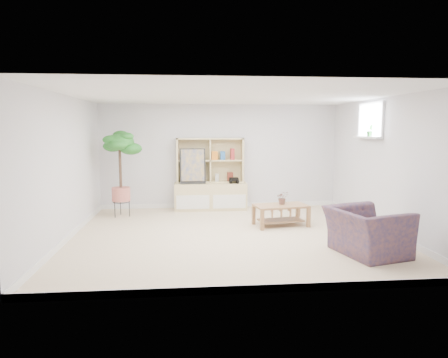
{
  "coord_description": "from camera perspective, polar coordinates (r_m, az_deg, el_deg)",
  "views": [
    {
      "loc": [
        -0.75,
        -6.76,
        1.86
      ],
      "look_at": [
        -0.07,
        0.68,
        0.9
      ],
      "focal_mm": 32.0,
      "sensor_mm": 36.0,
      "label": 1
    }
  ],
  "objects": [
    {
      "name": "toy_truck",
      "position": [
        9.03,
        1.43,
        -0.15
      ],
      "size": [
        0.29,
        0.21,
        0.15
      ],
      "primitive_type": null,
      "rotation": [
        0.0,
        0.0,
        0.04
      ],
      "color": "black",
      "rests_on": "storage_unit"
    },
    {
      "name": "ceiling",
      "position": [
        6.82,
        1.12,
        11.85
      ],
      "size": [
        5.5,
        5.0,
        0.01
      ],
      "primitive_type": "cube",
      "color": "white",
      "rests_on": "walls"
    },
    {
      "name": "baseboard",
      "position": [
        7.04,
        1.07,
        -7.59
      ],
      "size": [
        5.5,
        5.0,
        0.1
      ],
      "primitive_type": null,
      "color": "white",
      "rests_on": "floor"
    },
    {
      "name": "walls",
      "position": [
        6.83,
        1.09,
        1.77
      ],
      "size": [
        5.51,
        5.01,
        2.4
      ],
      "color": "silver",
      "rests_on": "floor"
    },
    {
      "name": "storage_unit",
      "position": [
        9.07,
        -1.96,
        0.7
      ],
      "size": [
        1.63,
        0.55,
        1.63
      ],
      "primitive_type": null,
      "color": "tan",
      "rests_on": "floor"
    },
    {
      "name": "coffee_table",
      "position": [
        7.72,
        8.1,
        -5.15
      ],
      "size": [
        1.07,
        0.7,
        0.41
      ],
      "primitive_type": null,
      "rotation": [
        0.0,
        0.0,
        0.16
      ],
      "color": "olive",
      "rests_on": "floor"
    },
    {
      "name": "table_plant",
      "position": [
        7.74,
        8.34,
        -2.66
      ],
      "size": [
        0.23,
        0.2,
        0.25
      ],
      "primitive_type": "imported",
      "rotation": [
        0.0,
        0.0,
        0.0
      ],
      "color": "#176F29",
      "rests_on": "coffee_table"
    },
    {
      "name": "window",
      "position": [
        8.14,
        20.26,
        7.85
      ],
      "size": [
        0.1,
        0.98,
        0.68
      ],
      "primitive_type": null,
      "color": "#C3DCF9",
      "rests_on": "walls"
    },
    {
      "name": "poster",
      "position": [
        8.97,
        -4.49,
        1.85
      ],
      "size": [
        0.58,
        0.16,
        0.8
      ],
      "primitive_type": null,
      "rotation": [
        0.0,
        0.0,
        0.04
      ],
      "color": "gold",
      "rests_on": "storage_unit"
    },
    {
      "name": "sill_plant",
      "position": [
        8.03,
        20.12,
        6.52
      ],
      "size": [
        0.13,
        0.11,
        0.22
      ],
      "primitive_type": "imported",
      "rotation": [
        0.0,
        0.0,
        -0.11
      ],
      "color": "#27662E",
      "rests_on": "window_sill"
    },
    {
      "name": "floor",
      "position": [
        7.05,
        1.07,
        -7.98
      ],
      "size": [
        5.5,
        5.0,
        0.01
      ],
      "primitive_type": "cube",
      "color": "#D1B78F",
      "rests_on": "ground"
    },
    {
      "name": "armchair",
      "position": [
        6.28,
        19.75,
        -6.66
      ],
      "size": [
        1.15,
        1.25,
        0.78
      ],
      "primitive_type": "imported",
      "rotation": [
        0.0,
        0.0,
        1.82
      ],
      "color": "#1D2450",
      "rests_on": "floor"
    },
    {
      "name": "floor_tree",
      "position": [
        8.62,
        -14.57,
        0.71
      ],
      "size": [
        0.8,
        0.8,
        1.81
      ],
      "primitive_type": null,
      "rotation": [
        0.0,
        0.0,
        -0.24
      ],
      "color": "#27662E",
      "rests_on": "floor"
    },
    {
      "name": "window_sill",
      "position": [
        8.12,
        19.78,
        5.61
      ],
      "size": [
        0.14,
        1.0,
        0.04
      ],
      "primitive_type": "cube",
      "color": "white",
      "rests_on": "walls"
    }
  ]
}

